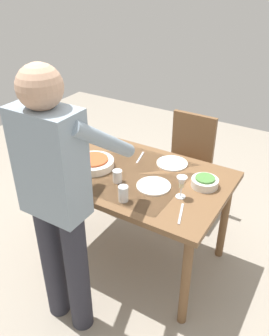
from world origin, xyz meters
TOP-DOWN VIEW (x-y plane):
  - ground_plane at (0.00, 0.00)m, footprint 6.00×6.00m
  - dining_table at (0.00, 0.00)m, footprint 1.31×0.86m
  - chair_near at (-0.07, -0.81)m, footprint 0.40×0.40m
  - person_server at (0.07, 0.69)m, footprint 0.42×0.61m
  - wine_bottle at (0.20, 0.33)m, footprint 0.07×0.07m
  - wine_glass_left at (-0.40, 0.09)m, footprint 0.07×0.07m
  - wine_glass_right at (0.50, 0.18)m, footprint 0.07×0.07m
  - water_cup_near_left at (0.05, 0.14)m, footprint 0.07×0.07m
  - water_cup_near_right at (-0.11, 0.31)m, footprint 0.06×0.06m
  - water_cup_far_left at (0.58, 0.10)m, footprint 0.07×0.07m
  - serving_bowl_pasta at (0.31, 0.07)m, footprint 0.30×0.30m
  - side_bowl_salad at (-0.48, -0.11)m, footprint 0.18×0.18m
  - dinner_plate_near at (-0.19, 0.07)m, footprint 0.23×0.23m
  - dinner_plate_far at (-0.16, -0.27)m, footprint 0.23×0.23m
  - table_knife at (-0.47, 0.24)m, footprint 0.07×0.19m
  - table_fork at (0.09, -0.23)m, footprint 0.06×0.18m

SIDE VIEW (x-z plane):
  - ground_plane at x=0.00m, z-range 0.00..0.00m
  - chair_near at x=-0.07m, z-range 0.07..0.98m
  - dining_table at x=0.00m, z-range 0.29..1.06m
  - table_knife at x=-0.47m, z-range 0.77..0.77m
  - table_fork at x=0.09m, z-range 0.77..0.77m
  - dinner_plate_near at x=-0.19m, z-range 0.77..0.78m
  - dinner_plate_far at x=-0.16m, z-range 0.77..0.78m
  - serving_bowl_pasta at x=0.31m, z-range 0.77..0.84m
  - side_bowl_salad at x=-0.48m, z-range 0.77..0.84m
  - water_cup_near_left at x=0.05m, z-range 0.77..0.85m
  - water_cup_far_left at x=0.58m, z-range 0.77..0.86m
  - water_cup_near_right at x=-0.11m, z-range 0.77..0.87m
  - wine_glass_left at x=-0.40m, z-range 0.80..0.95m
  - wine_glass_right at x=0.50m, z-range 0.80..0.95m
  - wine_bottle at x=0.20m, z-range 0.73..1.03m
  - person_server at x=0.07m, z-range 0.12..1.81m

